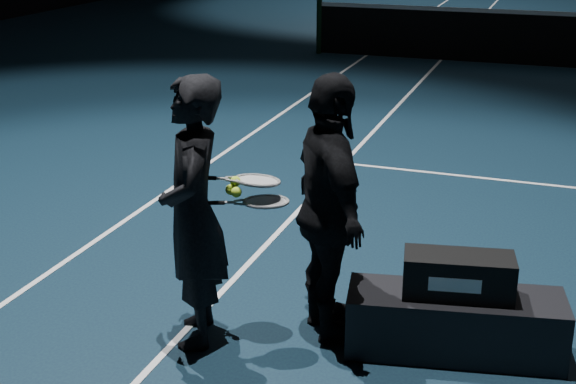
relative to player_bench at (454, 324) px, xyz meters
name	(u,v)px	position (x,y,z in m)	size (l,w,h in m)	color
net_post_left	(319,24)	(-4.00, 9.91, 0.35)	(0.10, 0.10, 1.10)	black
player_bench	(454,324)	(0.00, 0.00, 0.00)	(1.33, 0.44, 0.40)	black
racket_bag	(458,275)	(0.00, 0.00, 0.33)	(0.67, 0.28, 0.27)	black
bag_signature	(455,285)	(0.00, -0.14, 0.33)	(0.31, 0.00, 0.09)	white
player_a	(193,213)	(-1.59, -0.37, 0.66)	(0.63, 0.41, 1.73)	black
player_b	(330,210)	(-0.81, -0.03, 0.66)	(1.01, 0.42, 1.73)	black
racket_lower	(266,202)	(-1.18, -0.19, 0.73)	(0.68, 0.22, 0.03)	black
racket_upper	(257,181)	(-1.24, -0.17, 0.86)	(0.68, 0.22, 0.03)	black
tennis_balls	(234,188)	(-1.36, -0.26, 0.82)	(0.12, 0.10, 0.12)	#A5D42C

